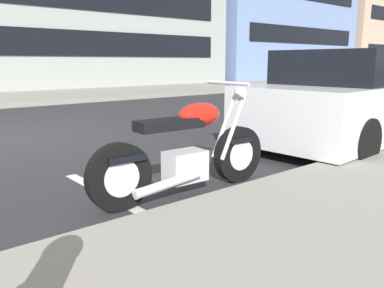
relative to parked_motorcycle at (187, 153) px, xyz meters
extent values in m
plane|color=#28282B|center=(-0.63, 4.35, -0.42)|extent=(260.00, 260.00, 0.00)
cube|color=gray|center=(11.37, 11.52, -0.35)|extent=(120.00, 5.00, 0.14)
cube|color=silver|center=(-0.63, 0.28, -0.42)|extent=(0.12, 2.20, 0.01)
cylinder|color=black|center=(0.70, -0.03, -0.12)|extent=(0.62, 0.14, 0.61)
cylinder|color=silver|center=(0.70, -0.03, -0.12)|extent=(0.34, 0.14, 0.34)
cylinder|color=black|center=(-0.74, 0.04, -0.12)|extent=(0.62, 0.14, 0.61)
cylinder|color=silver|center=(-0.74, 0.04, -0.12)|extent=(0.34, 0.14, 0.34)
cube|color=silver|center=(-0.02, 0.00, -0.13)|extent=(0.41, 0.28, 0.30)
cube|color=black|center=(-0.20, 0.01, 0.30)|extent=(0.69, 0.25, 0.10)
ellipsoid|color=#B7190F|center=(0.16, 0.00, 0.36)|extent=(0.49, 0.26, 0.24)
cube|color=black|center=(-0.69, 0.04, 0.05)|extent=(0.37, 0.20, 0.06)
cube|color=black|center=(0.68, -0.03, 0.05)|extent=(0.33, 0.17, 0.06)
cylinder|color=silver|center=(0.55, 0.05, 0.20)|extent=(0.34, 0.06, 0.65)
cylinder|color=silver|center=(0.55, -0.09, 0.20)|extent=(0.34, 0.06, 0.65)
cylinder|color=silver|center=(0.52, -0.02, 0.66)|extent=(0.06, 0.62, 0.04)
sphere|color=silver|center=(0.72, -0.03, 0.54)|extent=(0.15, 0.15, 0.15)
cylinder|color=silver|center=(-0.33, -0.12, -0.22)|extent=(0.71, 0.12, 0.16)
cube|color=silver|center=(3.77, 0.29, 0.14)|extent=(4.45, 1.98, 0.81)
cube|color=black|center=(3.61, 0.28, 0.80)|extent=(2.37, 1.74, 0.50)
cylinder|color=black|center=(5.17, 1.16, -0.11)|extent=(0.63, 0.25, 0.62)
cylinder|color=black|center=(2.29, 1.01, -0.11)|extent=(0.63, 0.25, 0.62)
cylinder|color=black|center=(2.37, -0.58, -0.11)|extent=(0.63, 0.25, 0.62)
cube|color=black|center=(6.57, 13.79, 1.67)|extent=(12.71, 0.06, 1.10)
cube|color=black|center=(21.90, 13.79, 2.67)|extent=(11.52, 0.06, 1.10)
cube|color=tan|center=(36.91, 18.97, 4.66)|extent=(14.06, 10.31, 10.16)
camera|label=1|loc=(-2.39, -2.93, 0.88)|focal=36.92mm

